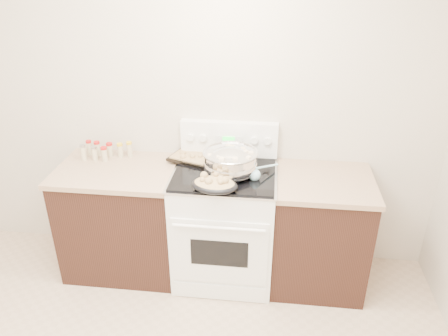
# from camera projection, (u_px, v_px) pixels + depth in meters

# --- Properties ---
(room_shell) EXTENTS (4.10, 3.60, 2.75)m
(room_shell) POSITION_uv_depth(u_px,v_px,m) (91.00, 162.00, 1.66)
(room_shell) COLOR beige
(room_shell) RESTS_ON ground
(counter_left) EXTENTS (0.93, 0.67, 0.92)m
(counter_left) POSITION_uv_depth(u_px,v_px,m) (123.00, 218.00, 3.54)
(counter_left) COLOR black
(counter_left) RESTS_ON ground
(counter_right) EXTENTS (0.73, 0.67, 0.92)m
(counter_right) POSITION_uv_depth(u_px,v_px,m) (318.00, 231.00, 3.38)
(counter_right) COLOR black
(counter_right) RESTS_ON ground
(kitchen_range) EXTENTS (0.78, 0.73, 1.22)m
(kitchen_range) POSITION_uv_depth(u_px,v_px,m) (225.00, 222.00, 3.44)
(kitchen_range) COLOR white
(kitchen_range) RESTS_ON ground
(mixing_bowl) EXTENTS (0.51, 0.51, 0.24)m
(mixing_bowl) POSITION_uv_depth(u_px,v_px,m) (230.00, 163.00, 3.15)
(mixing_bowl) COLOR silver
(mixing_bowl) RESTS_ON kitchen_range
(roasting_pan) EXTENTS (0.35, 0.26, 0.11)m
(roasting_pan) POSITION_uv_depth(u_px,v_px,m) (214.00, 184.00, 2.96)
(roasting_pan) COLOR black
(roasting_pan) RESTS_ON kitchen_range
(baking_sheet) EXTENTS (0.43, 0.36, 0.06)m
(baking_sheet) POSITION_uv_depth(u_px,v_px,m) (194.00, 157.00, 3.41)
(baking_sheet) COLOR black
(baking_sheet) RESTS_ON kitchen_range
(wooden_spoon) EXTENTS (0.15, 0.25, 0.04)m
(wooden_spoon) POSITION_uv_depth(u_px,v_px,m) (221.00, 183.00, 3.05)
(wooden_spoon) COLOR tan
(wooden_spoon) RESTS_ON kitchen_range
(blue_ladle) EXTENTS (0.21, 0.24, 0.11)m
(blue_ladle) POSITION_uv_depth(u_px,v_px,m) (256.00, 174.00, 3.12)
(blue_ladle) COLOR #9FD7ED
(blue_ladle) RESTS_ON kitchen_range
(spice_jars) EXTENTS (0.39, 0.15, 0.13)m
(spice_jars) POSITION_uv_depth(u_px,v_px,m) (103.00, 151.00, 3.47)
(spice_jars) COLOR #BFB28C
(spice_jars) RESTS_ON counter_left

